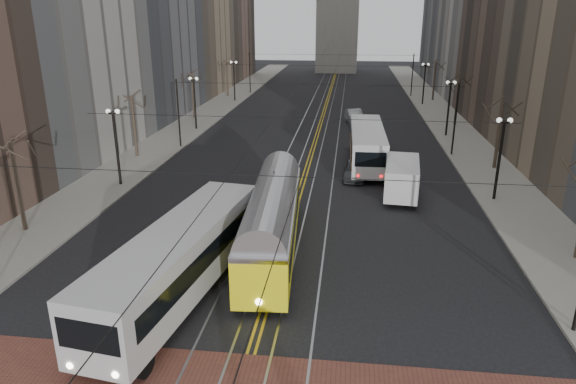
% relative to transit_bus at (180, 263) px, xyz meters
% --- Properties ---
extents(ground, '(260.00, 260.00, 0.00)m').
position_rel_transit_bus_xyz_m(ground, '(3.98, -2.98, -1.68)').
color(ground, black).
rests_on(ground, ground).
extents(sidewalk_left, '(5.00, 140.00, 0.15)m').
position_rel_transit_bus_xyz_m(sidewalk_left, '(-11.02, 42.02, -1.60)').
color(sidewalk_left, gray).
rests_on(sidewalk_left, ground).
extents(sidewalk_right, '(5.00, 140.00, 0.15)m').
position_rel_transit_bus_xyz_m(sidewalk_right, '(18.98, 42.02, -1.60)').
color(sidewalk_right, gray).
rests_on(sidewalk_right, ground).
extents(streetcar_rails, '(4.80, 130.00, 0.02)m').
position_rel_transit_bus_xyz_m(streetcar_rails, '(3.98, 42.02, -1.67)').
color(streetcar_rails, gray).
rests_on(streetcar_rails, ground).
extents(centre_lines, '(0.42, 130.00, 0.01)m').
position_rel_transit_bus_xyz_m(centre_lines, '(3.98, 42.02, -1.67)').
color(centre_lines, gold).
rests_on(centre_lines, ground).
extents(lamp_posts, '(27.60, 57.20, 5.60)m').
position_rel_transit_bus_xyz_m(lamp_posts, '(3.98, 25.77, 1.12)').
color(lamp_posts, black).
rests_on(lamp_posts, ground).
extents(street_trees, '(31.68, 53.28, 5.60)m').
position_rel_transit_bus_xyz_m(street_trees, '(3.98, 32.27, 1.12)').
color(street_trees, '#382D23').
rests_on(street_trees, ground).
extents(trolley_wires, '(25.96, 120.00, 6.60)m').
position_rel_transit_bus_xyz_m(trolley_wires, '(3.98, 31.86, 2.10)').
color(trolley_wires, black).
rests_on(trolley_wires, ground).
extents(transit_bus, '(4.74, 13.70, 3.36)m').
position_rel_transit_bus_xyz_m(transit_bus, '(0.00, 0.00, 0.00)').
color(transit_bus, '#BBBBBB').
rests_on(transit_bus, ground).
extents(streetcar, '(3.30, 13.43, 3.14)m').
position_rel_transit_bus_xyz_m(streetcar, '(3.48, 5.03, -0.11)').
color(streetcar, yellow).
rests_on(streetcar, ground).
extents(rear_bus, '(2.88, 12.42, 3.23)m').
position_rel_transit_bus_xyz_m(rear_bus, '(8.98, 23.15, -0.06)').
color(rear_bus, silver).
rests_on(rear_bus, ground).
extents(cargo_van, '(2.81, 6.00, 2.57)m').
position_rel_transit_bus_xyz_m(cargo_van, '(11.26, 15.04, -0.40)').
color(cargo_van, silver).
rests_on(cargo_van, ground).
extents(sedan_grey, '(1.97, 4.43, 1.48)m').
position_rel_transit_bus_xyz_m(sedan_grey, '(7.98, 19.02, -0.94)').
color(sedan_grey, '#393C40').
rests_on(sedan_grey, ground).
extents(sedan_silver, '(2.44, 4.99, 1.58)m').
position_rel_transit_bus_xyz_m(sedan_silver, '(7.98, 41.17, -0.89)').
color(sedan_silver, '#999CA0').
rests_on(sedan_silver, ground).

